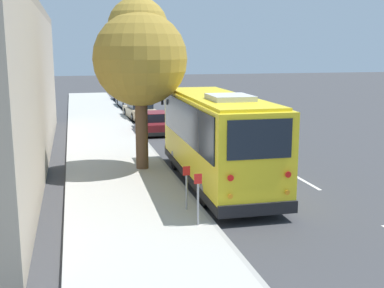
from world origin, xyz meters
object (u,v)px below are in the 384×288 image
at_px(street_tree, 140,53).
at_px(parked_sedan_tan, 140,110).
at_px(sign_post_near, 198,199).
at_px(parked_sedan_silver, 130,101).
at_px(shuttle_bus, 217,135).
at_px(parked_sedan_maroon, 154,123).
at_px(sign_post_far, 187,187).
at_px(parked_sedan_blue, 123,94).

bearing_deg(street_tree, parked_sedan_tan, -7.56).
bearing_deg(sign_post_near, parked_sedan_silver, -3.04).
height_order(shuttle_bus, parked_sedan_maroon, shuttle_bus).
relative_size(street_tree, sign_post_near, 4.68).
bearing_deg(parked_sedan_maroon, sign_post_far, 174.37).
bearing_deg(sign_post_near, sign_post_far, 0.00).
bearing_deg(sign_post_far, parked_sedan_blue, -2.75).
xyz_separation_m(shuttle_bus, sign_post_near, (-4.34, 1.84, -0.96)).
bearing_deg(shuttle_bus, parked_sedan_blue, 1.56).
distance_m(parked_sedan_blue, sign_post_near, 35.44).
distance_m(parked_sedan_maroon, street_tree, 10.24).
distance_m(sign_post_near, sign_post_far, 1.37).
relative_size(parked_sedan_silver, street_tree, 0.70).
xyz_separation_m(parked_sedan_maroon, parked_sedan_blue, (19.30, -0.17, 0.02)).
height_order(parked_sedan_maroon, street_tree, street_tree).
relative_size(parked_sedan_blue, sign_post_far, 3.14).
height_order(parked_sedan_silver, street_tree, street_tree).
xyz_separation_m(parked_sedan_silver, sign_post_near, (-29.08, 1.54, 0.31)).
distance_m(parked_sedan_blue, sign_post_far, 34.07).
bearing_deg(shuttle_bus, sign_post_near, 158.19).
bearing_deg(sign_post_far, sign_post_near, 180.00).
height_order(parked_sedan_silver, sign_post_near, sign_post_near).
distance_m(shuttle_bus, parked_sedan_tan, 17.89).
bearing_deg(parked_sedan_silver, shuttle_bus, 176.06).
bearing_deg(street_tree, parked_sedan_silver, -5.45).
bearing_deg(parked_sedan_tan, street_tree, 167.71).
height_order(parked_sedan_tan, sign_post_far, sign_post_far).
distance_m(shuttle_bus, sign_post_near, 4.81).
relative_size(parked_sedan_silver, parked_sedan_blue, 1.13).
bearing_deg(parked_sedan_tan, sign_post_near, 171.52).
bearing_deg(sign_post_near, shuttle_bus, -22.99).
relative_size(parked_sedan_maroon, sign_post_near, 2.90).
xyz_separation_m(shuttle_bus, parked_sedan_blue, (31.07, 0.21, -1.27)).
bearing_deg(parked_sedan_maroon, street_tree, 167.50).
bearing_deg(sign_post_far, shuttle_bus, -31.84).
height_order(parked_sedan_silver, parked_sedan_blue, parked_sedan_blue).
bearing_deg(sign_post_far, street_tree, 5.73).
relative_size(parked_sedan_maroon, street_tree, 0.62).
relative_size(parked_sedan_maroon, sign_post_far, 3.15).
xyz_separation_m(parked_sedan_maroon, street_tree, (-9.11, 2.03, 4.22)).
bearing_deg(parked_sedan_blue, parked_sedan_tan, -179.85).
distance_m(parked_sedan_tan, parked_sedan_silver, 6.91).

